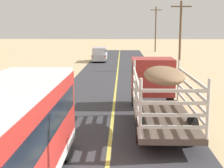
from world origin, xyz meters
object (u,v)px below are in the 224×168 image
(car_far, at_px, (100,54))
(power_pole_mid, at_px, (180,33))
(livestock_truck, at_px, (156,83))
(power_pole_far, at_px, (156,28))

(car_far, xyz_separation_m, power_pole_mid, (9.44, -8.98, 2.96))
(power_pole_mid, bearing_deg, livestock_truck, -103.29)
(car_far, height_order, power_pole_mid, power_pole_mid)
(livestock_truck, relative_size, car_far, 2.10)
(car_far, bearing_deg, livestock_truck, -79.92)
(power_pole_far, bearing_deg, car_far, -117.19)
(power_pole_far, bearing_deg, livestock_truck, -95.52)
(power_pole_mid, relative_size, power_pole_far, 0.89)
(livestock_truck, xyz_separation_m, power_pole_mid, (4.48, 18.94, 2.26))
(power_pole_mid, xyz_separation_m, power_pole_far, (0.00, 27.35, 0.48))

